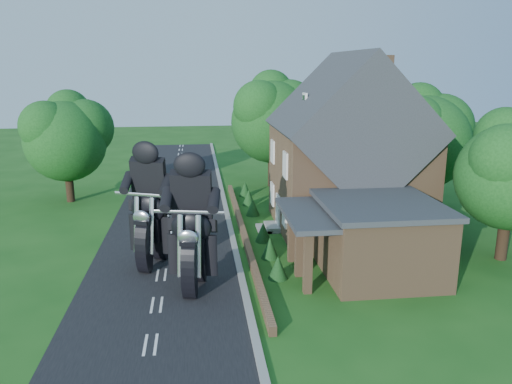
{
  "coord_description": "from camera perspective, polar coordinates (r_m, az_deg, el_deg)",
  "views": [
    {
      "loc": [
        1.77,
        -21.79,
        9.38
      ],
      "look_at": [
        4.91,
        4.11,
        2.8
      ],
      "focal_mm": 35.0,
      "sensor_mm": 36.0,
      "label": 1
    }
  ],
  "objects": [
    {
      "name": "annex",
      "position": [
        23.75,
        13.47,
        -4.94
      ],
      "size": [
        7.05,
        5.94,
        3.44
      ],
      "color": "brown",
      "rests_on": "ground"
    },
    {
      "name": "tree_behind_house",
      "position": [
        40.03,
        11.32,
        9.37
      ],
      "size": [
        7.81,
        7.2,
        10.08
      ],
      "color": "black",
      "rests_on": "ground"
    },
    {
      "name": "house",
      "position": [
        29.56,
        10.38,
        4.11
      ],
      "size": [
        9.54,
        8.64,
        10.24
      ],
      "color": "brown",
      "rests_on": "ground"
    },
    {
      "name": "tree_house_right",
      "position": [
        34.11,
        19.13,
        6.32
      ],
      "size": [
        6.51,
        6.0,
        8.4
      ],
      "color": "black",
      "rests_on": "ground"
    },
    {
      "name": "garden_wall",
      "position": [
        28.43,
        -1.45,
        -4.69
      ],
      "size": [
        0.3,
        22.0,
        0.4
      ],
      "primitive_type": "cube",
      "color": "brown",
      "rests_on": "ground"
    },
    {
      "name": "tree_far_road",
      "position": [
        37.2,
        -20.4,
        6.26
      ],
      "size": [
        6.08,
        5.6,
        7.84
      ],
      "color": "black",
      "rests_on": "ground"
    },
    {
      "name": "ground",
      "position": [
        23.79,
        -10.76,
        -9.33
      ],
      "size": [
        120.0,
        120.0,
        0.0
      ],
      "primitive_type": "plane",
      "color": "#1A4D15",
      "rests_on": "ground"
    },
    {
      "name": "shrub_c",
      "position": [
        27.49,
        0.83,
        -4.58
      ],
      "size": [
        0.9,
        0.9,
        1.1
      ],
      "primitive_type": "cone",
      "color": "#103514",
      "rests_on": "ground"
    },
    {
      "name": "road",
      "position": [
        23.79,
        -10.76,
        -9.31
      ],
      "size": [
        7.0,
        80.0,
        0.02
      ],
      "primitive_type": "cube",
      "color": "black",
      "rests_on": "ground"
    },
    {
      "name": "shrub_b",
      "position": [
        25.16,
        1.6,
        -6.4
      ],
      "size": [
        0.9,
        0.9,
        1.1
      ],
      "primitive_type": "cone",
      "color": "#103514",
      "rests_on": "ground"
    },
    {
      "name": "shrub_f",
      "position": [
        37.03,
        -1.25,
        0.36
      ],
      "size": [
        0.9,
        0.9,
        1.1
      ],
      "primitive_type": "cone",
      "color": "#103514",
      "rests_on": "ground"
    },
    {
      "name": "tree_behind_left",
      "position": [
        39.61,
        2.43,
        8.86
      ],
      "size": [
        6.94,
        6.4,
        9.16
      ],
      "color": "black",
      "rests_on": "ground"
    },
    {
      "name": "shrub_e",
      "position": [
        34.62,
        -0.84,
        -0.62
      ],
      "size": [
        0.9,
        0.9,
        1.1
      ],
      "primitive_type": "cone",
      "color": "#103514",
      "rests_on": "ground"
    },
    {
      "name": "shrub_d",
      "position": [
        32.23,
        -0.37,
        -1.75
      ],
      "size": [
        0.9,
        0.9,
        1.1
      ],
      "primitive_type": "cone",
      "color": "#103514",
      "rests_on": "ground"
    },
    {
      "name": "motorcycle_lead",
      "position": [
        21.72,
        -7.1,
        -8.92
      ],
      "size": [
        0.9,
        2.01,
        1.82
      ],
      "primitive_type": null,
      "rotation": [
        0.0,
        0.0,
        2.93
      ],
      "color": "black",
      "rests_on": "ground"
    },
    {
      "name": "motorcycle_follow",
      "position": [
        24.53,
        -11.73,
        -6.33
      ],
      "size": [
        1.19,
        2.01,
        1.83
      ],
      "primitive_type": null,
      "rotation": [
        0.0,
        0.0,
        2.76
      ],
      "color": "black",
      "rests_on": "ground"
    },
    {
      "name": "shrub_a",
      "position": [
        22.86,
        2.53,
        -8.58
      ],
      "size": [
        0.9,
        0.9,
        1.1
      ],
      "primitive_type": "cone",
      "color": "#103514",
      "rests_on": "ground"
    },
    {
      "name": "kerb",
      "position": [
        23.77,
        -1.85,
        -8.93
      ],
      "size": [
        0.3,
        80.0,
        0.12
      ],
      "primitive_type": "cube",
      "color": "gray",
      "rests_on": "ground"
    }
  ]
}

